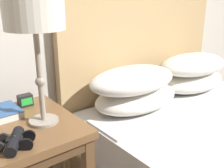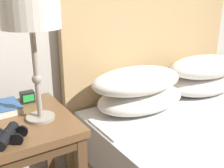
% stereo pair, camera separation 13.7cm
% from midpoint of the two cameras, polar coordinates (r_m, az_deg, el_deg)
% --- Properties ---
extents(nightstand, '(0.44, 0.53, 0.65)m').
position_cam_midpoint_polar(nightstand, '(1.31, -15.72, -11.34)').
color(nightstand, brown).
rests_on(nightstand, ground_plane).
extents(table_lamp, '(0.24, 0.24, 0.56)m').
position_cam_midpoint_polar(table_lamp, '(1.12, -13.89, 14.27)').
color(table_lamp, gray).
rests_on(table_lamp, nightstand).
extents(book_on_nightstand, '(0.16, 0.19, 0.04)m').
position_cam_midpoint_polar(book_on_nightstand, '(1.36, -20.10, -4.99)').
color(book_on_nightstand, silver).
rests_on(book_on_nightstand, nightstand).
extents(binoculars_pair, '(0.16, 0.16, 0.05)m').
position_cam_midpoint_polar(binoculars_pair, '(1.09, -18.45, -10.68)').
color(binoculars_pair, black).
rests_on(binoculars_pair, nightstand).
extents(alarm_clock, '(0.07, 0.05, 0.06)m').
position_cam_midpoint_polar(alarm_clock, '(1.43, -15.38, -2.79)').
color(alarm_clock, black).
rests_on(alarm_clock, nightstand).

